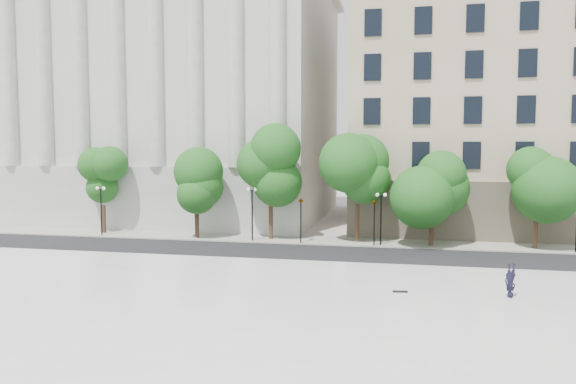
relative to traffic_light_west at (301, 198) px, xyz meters
name	(u,v)px	position (x,y,z in m)	size (l,w,h in m)	color
ground	(233,339)	(1.31, -22.30, -3.75)	(160.00, 160.00, 0.00)	#B3AFA9
plaza	(253,312)	(1.31, -19.30, -3.53)	(44.00, 22.00, 0.45)	white
street	(308,255)	(1.31, -4.30, -3.74)	(60.00, 8.00, 0.02)	black
far_sidewalk	(320,241)	(1.31, 1.70, -3.69)	(60.00, 4.00, 0.12)	#A3A196
building_west	(190,101)	(-15.69, 16.27, 9.13)	(31.50, 27.65, 25.60)	silver
building_east	(542,113)	(21.31, 16.61, 7.39)	(36.00, 26.15, 23.00)	#C5B396
traffic_light_west	(301,198)	(0.00, 0.00, 0.00)	(0.74, 1.91, 4.25)	black
traffic_light_east	(375,200)	(5.80, 0.00, -0.10)	(0.70, 1.68, 4.16)	black
person_lying	(510,293)	(13.19, -15.09, -3.07)	(0.61, 0.40, 1.67)	black
skateboard	(400,292)	(7.91, -15.20, -3.26)	(0.74, 0.19, 0.08)	black
street_trees	(331,179)	(2.20, 1.25, 1.43)	(39.90, 4.98, 7.94)	#382619
lamp_posts	(317,207)	(1.26, 0.30, -0.74)	(38.91, 0.28, 4.47)	black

